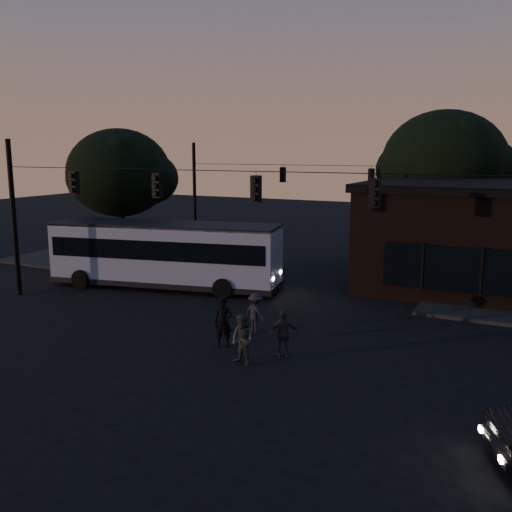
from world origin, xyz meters
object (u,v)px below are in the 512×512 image
at_px(pedestrian_c, 283,334).
at_px(pedestrian_d, 255,313).
at_px(pedestrian_a, 223,322).
at_px(pedestrian_b, 242,340).
at_px(bus, 165,251).

relative_size(pedestrian_c, pedestrian_d, 1.07).
bearing_deg(pedestrian_a, pedestrian_d, 58.51).
distance_m(pedestrian_a, pedestrian_d, 2.05).
height_order(pedestrian_c, pedestrian_d, pedestrian_c).
bearing_deg(pedestrian_b, pedestrian_a, 157.85).
distance_m(bus, pedestrian_b, 11.62).
bearing_deg(bus, pedestrian_b, -53.56).
relative_size(pedestrian_b, pedestrian_d, 1.09).
height_order(bus, pedestrian_a, bus).
bearing_deg(pedestrian_b, pedestrian_c, 71.46).
bearing_deg(bus, pedestrian_a, -53.84).
xyz_separation_m(bus, pedestrian_c, (9.52, -6.53, -1.04)).
height_order(bus, pedestrian_c, bus).
distance_m(bus, pedestrian_a, 9.75).
height_order(bus, pedestrian_b, bus).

